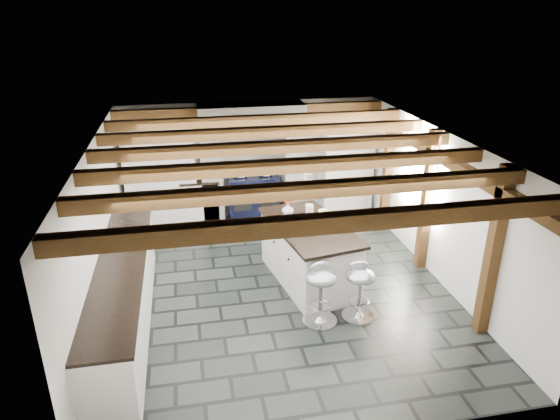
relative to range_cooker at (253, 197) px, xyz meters
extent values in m
plane|color=black|center=(0.00, -2.68, -0.47)|extent=(6.00, 6.00, 0.00)
plane|color=white|center=(0.00, 0.32, 0.68)|extent=(5.00, 0.00, 5.00)
plane|color=white|center=(-2.50, -2.68, 0.68)|extent=(0.00, 6.00, 6.00)
plane|color=white|center=(2.50, -2.68, 0.68)|extent=(0.00, 6.00, 6.00)
plane|color=white|center=(0.00, -2.68, 1.83)|extent=(6.00, 6.00, 0.00)
cube|color=white|center=(-0.80, 0.02, 0.48)|extent=(0.40, 0.60, 1.90)
cube|color=white|center=(0.80, 0.02, 0.48)|extent=(0.40, 0.60, 1.90)
cube|color=brown|center=(0.00, 0.02, 1.52)|extent=(2.10, 0.65, 0.18)
cube|color=white|center=(0.00, 0.02, 1.68)|extent=(2.00, 0.60, 0.31)
cube|color=black|center=(0.00, -0.30, 1.58)|extent=(1.00, 0.03, 0.22)
cube|color=silver|center=(0.00, -0.31, 1.58)|extent=(0.90, 0.01, 0.14)
cube|color=white|center=(-1.75, 0.02, 0.53)|extent=(1.30, 0.58, 2.00)
cube|color=white|center=(1.90, 0.02, 0.53)|extent=(1.00, 0.58, 2.00)
cube|color=white|center=(-2.20, -3.28, -0.03)|extent=(0.60, 3.80, 0.88)
cube|color=black|center=(-2.20, -3.28, 0.43)|extent=(0.64, 3.80, 0.04)
cube|color=white|center=(-1.05, 0.02, -0.03)|extent=(0.70, 0.60, 0.88)
cube|color=black|center=(-1.05, 0.02, 0.43)|extent=(0.74, 0.64, 0.04)
cube|color=brown|center=(2.42, -2.68, 1.48)|extent=(0.15, 5.80, 0.14)
plane|color=white|center=(2.48, -2.08, 1.08)|extent=(0.00, 0.90, 0.90)
cube|color=brown|center=(0.00, -5.28, 1.74)|extent=(5.00, 0.16, 0.16)
cube|color=brown|center=(0.00, -4.41, 1.74)|extent=(5.00, 0.16, 0.16)
cube|color=brown|center=(0.00, -3.54, 1.74)|extent=(5.00, 0.16, 0.16)
cube|color=brown|center=(0.00, -2.68, 1.74)|extent=(5.00, 0.16, 0.16)
cube|color=brown|center=(0.00, -1.81, 1.74)|extent=(5.00, 0.16, 0.16)
cube|color=brown|center=(0.00, -0.94, 1.74)|extent=(5.00, 0.16, 0.16)
cube|color=brown|center=(0.00, -0.08, 1.74)|extent=(5.00, 0.16, 0.16)
cube|color=brown|center=(2.42, -4.28, 0.68)|extent=(0.15, 0.15, 2.30)
cube|color=brown|center=(2.42, -2.48, 0.68)|extent=(0.15, 0.15, 2.30)
cube|color=brown|center=(2.42, -0.88, 0.68)|extent=(0.15, 0.15, 2.30)
cylinder|color=black|center=(0.45, -2.73, 1.46)|extent=(0.01, 0.01, 0.56)
cylinder|color=white|center=(0.45, -2.73, 1.13)|extent=(0.09, 0.09, 0.22)
cylinder|color=black|center=(0.50, -2.43, 1.46)|extent=(0.01, 0.01, 0.56)
cylinder|color=white|center=(0.50, -2.43, 1.13)|extent=(0.09, 0.09, 0.22)
cylinder|color=black|center=(0.55, -2.13, 1.46)|extent=(0.01, 0.01, 0.56)
cylinder|color=white|center=(0.55, -2.13, 1.13)|extent=(0.09, 0.09, 0.22)
cube|color=black|center=(0.00, 0.00, -0.02)|extent=(1.00, 0.60, 0.90)
ellipsoid|color=silver|center=(-0.25, 0.00, 0.46)|extent=(0.28, 0.28, 0.11)
ellipsoid|color=silver|center=(0.25, 0.00, 0.46)|extent=(0.28, 0.28, 0.11)
cylinder|color=silver|center=(0.00, -0.32, 0.35)|extent=(0.95, 0.03, 0.03)
cube|color=black|center=(-0.25, -0.30, -0.02)|extent=(0.35, 0.02, 0.30)
cube|color=black|center=(0.25, -0.30, -0.02)|extent=(0.35, 0.02, 0.30)
cube|color=white|center=(0.50, -2.58, -0.02)|extent=(1.21, 1.95, 0.89)
cube|color=black|center=(0.50, -2.58, 0.45)|extent=(1.31, 2.04, 0.05)
imported|color=white|center=(0.26, -2.11, 0.57)|extent=(0.21, 0.21, 0.19)
ellipsoid|color=red|center=(0.26, -2.11, 0.73)|extent=(0.20, 0.20, 0.12)
cylinder|color=white|center=(0.58, -2.21, 0.56)|extent=(0.12, 0.12, 0.18)
imported|color=white|center=(0.61, -2.66, 0.51)|extent=(0.30, 0.30, 0.06)
cylinder|color=white|center=(0.74, -2.49, 0.52)|extent=(0.05, 0.05, 0.10)
cylinder|color=white|center=(0.74, -2.49, 0.58)|extent=(0.22, 0.22, 0.02)
cylinder|color=beige|center=(0.74, -2.49, 0.63)|extent=(0.17, 0.17, 0.07)
cylinder|color=silver|center=(0.92, -3.69, -0.45)|extent=(0.45, 0.45, 0.03)
cone|color=silver|center=(0.92, -3.69, -0.40)|extent=(0.20, 0.20, 0.08)
cylinder|color=silver|center=(0.92, -3.69, -0.13)|extent=(0.05, 0.05, 0.56)
torus|color=silver|center=(0.92, -3.69, -0.22)|extent=(0.28, 0.28, 0.02)
ellipsoid|color=#999DA6|center=(0.92, -3.69, 0.18)|extent=(0.44, 0.44, 0.18)
ellipsoid|color=#999DA6|center=(0.93, -3.59, 0.29)|extent=(0.29, 0.14, 0.16)
cylinder|color=silver|center=(0.38, -3.69, -0.45)|extent=(0.47, 0.47, 0.03)
cone|color=silver|center=(0.38, -3.69, -0.40)|extent=(0.22, 0.22, 0.09)
cylinder|color=silver|center=(0.38, -3.69, -0.11)|extent=(0.05, 0.05, 0.59)
torus|color=silver|center=(0.38, -3.69, -0.21)|extent=(0.30, 0.30, 0.02)
ellipsoid|color=#999DA6|center=(0.38, -3.69, 0.22)|extent=(0.51, 0.51, 0.19)
ellipsoid|color=#999DA6|center=(0.36, -3.59, 0.33)|extent=(0.32, 0.18, 0.17)
camera|label=1|loc=(-1.25, -9.20, 3.57)|focal=32.00mm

